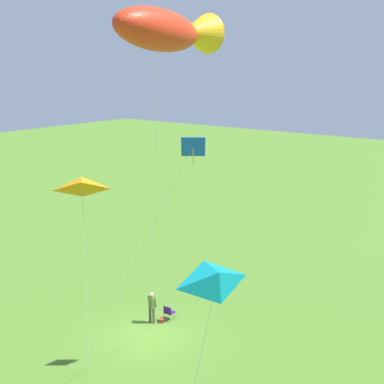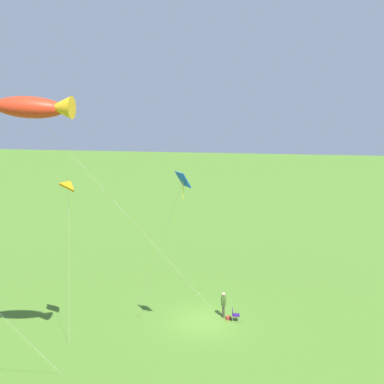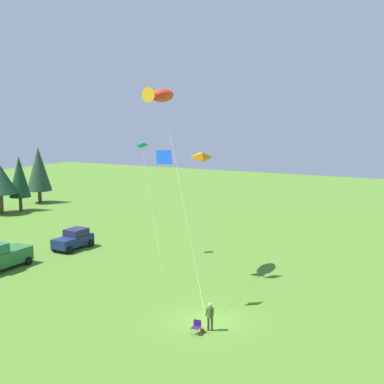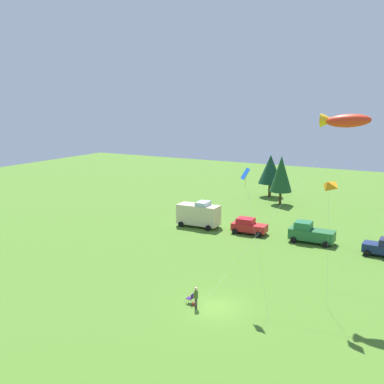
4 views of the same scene
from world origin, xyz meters
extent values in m
plane|color=#4B7726|center=(0.00, 0.00, 0.00)|extent=(160.00, 160.00, 0.00)
cylinder|color=#433D33|center=(-1.23, -0.95, 0.42)|extent=(0.14, 0.14, 0.85)
cylinder|color=#433D33|center=(-1.27, -0.73, 0.42)|extent=(0.14, 0.14, 0.85)
cylinder|color=#425D26|center=(-1.25, -0.84, 1.16)|extent=(0.40, 0.40, 0.62)
sphere|color=tan|center=(-1.25, -0.84, 1.62)|extent=(0.24, 0.24, 0.24)
cylinder|color=#425D26|center=(-1.28, -1.05, 1.19)|extent=(0.12, 0.18, 0.56)
cylinder|color=#425D26|center=(-1.35, -0.65, 1.19)|extent=(0.12, 0.19, 0.56)
cube|color=#301460|center=(-2.11, -0.32, 0.42)|extent=(0.51, 0.51, 0.04)
cube|color=#301460|center=(-1.89, -0.30, 0.62)|extent=(0.07, 0.48, 0.40)
cylinder|color=#A5A8AD|center=(-2.31, -0.54, 0.21)|extent=(0.03, 0.03, 0.42)
cylinder|color=#A5A8AD|center=(-2.34, -0.12, 0.21)|extent=(0.03, 0.03, 0.42)
cylinder|color=#A5A8AD|center=(-1.89, -0.51, 0.21)|extent=(0.03, 0.03, 0.42)
cylinder|color=#A5A8AD|center=(-1.92, -0.09, 0.21)|extent=(0.03, 0.03, 0.42)
cube|color=#A63027|center=(-1.61, -0.46, 0.11)|extent=(0.39, 0.37, 0.22)
cube|color=#266433|center=(2.29, 20.12, 0.94)|extent=(5.04, 2.09, 1.20)
cylinder|color=black|center=(4.11, 19.06, 0.34)|extent=(0.68, 0.23, 0.68)
cylinder|color=black|center=(4.07, 21.24, 0.34)|extent=(0.68, 0.23, 0.68)
cube|color=#17254E|center=(10.06, 19.21, 0.79)|extent=(4.24, 1.90, 0.90)
cube|color=#1F2143|center=(10.56, 19.20, 1.56)|extent=(2.04, 1.70, 0.65)
cylinder|color=black|center=(11.59, 20.16, 0.34)|extent=(0.69, 0.24, 0.68)
cylinder|color=black|center=(11.54, 18.18, 0.34)|extent=(0.69, 0.24, 0.68)
cylinder|color=black|center=(8.57, 20.23, 0.34)|extent=(0.69, 0.24, 0.68)
cylinder|color=black|center=(8.52, 18.26, 0.34)|extent=(0.69, 0.24, 0.68)
cylinder|color=#4E411F|center=(19.82, 39.25, 1.32)|extent=(0.62, 0.62, 2.64)
cone|color=#183D26|center=(19.82, 39.25, 4.58)|extent=(4.47, 4.47, 3.89)
cylinder|color=#4A3B25|center=(22.48, 38.51, 0.93)|extent=(0.44, 0.44, 1.87)
cone|color=#11371D|center=(22.48, 38.51, 4.59)|extent=(2.82, 2.82, 5.44)
cylinder|color=#4F3C20|center=(28.43, 40.76, 0.90)|extent=(0.54, 0.54, 1.81)
cone|color=#203D2B|center=(28.43, 40.76, 4.93)|extent=(3.59, 3.59, 6.26)
ellipsoid|color=red|center=(7.68, 7.66, 14.31)|extent=(3.61, 1.72, 1.26)
cone|color=yellow|center=(6.15, 7.66, 14.31)|extent=(1.20, 1.11, 1.11)
sphere|color=yellow|center=(8.62, 8.00, 14.44)|extent=(0.27, 0.27, 0.27)
cylinder|color=silver|center=(3.29, 3.53, 7.16)|extent=(8.80, 8.27, 14.32)
cylinder|color=#4C3823|center=(-1.10, -0.60, 0.00)|extent=(0.04, 0.04, 0.01)
pyramid|color=#0C8A96|center=(11.74, 12.37, 10.14)|extent=(1.11, 0.97, 0.62)
cylinder|color=silver|center=(9.33, 9.81, 5.01)|extent=(4.75, 4.94, 10.02)
cylinder|color=#4C3823|center=(6.96, 7.35, 0.00)|extent=(0.04, 0.04, 0.01)
pyramid|color=orange|center=(7.18, 3.90, 9.77)|extent=(1.57, 1.55, 0.84)
cylinder|color=silver|center=(7.45, 4.16, 4.80)|extent=(0.37, 0.33, 9.59)
cylinder|color=#4C3823|center=(7.62, 4.31, 0.00)|extent=(0.04, 0.04, 0.01)
cube|color=blue|center=(0.82, 3.52, 10.16)|extent=(1.03, 1.12, 0.87)
cylinder|color=yellow|center=(0.82, 3.52, 9.56)|extent=(0.04, 0.04, 0.99)
cylinder|color=silver|center=(2.65, 1.68, 5.08)|extent=(3.67, 3.69, 10.16)
cylinder|color=#4C3823|center=(4.48, -0.16, 0.00)|extent=(0.04, 0.04, 0.01)
camera|label=1|loc=(18.22, 16.80, 13.48)|focal=50.00mm
camera|label=2|loc=(-3.35, 32.42, 15.72)|focal=50.00mm
camera|label=3|loc=(-28.85, -14.05, 13.08)|focal=50.00mm
camera|label=4|loc=(14.31, -29.31, 15.78)|focal=42.00mm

